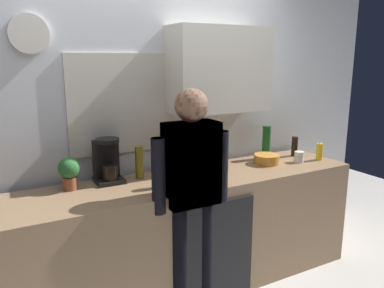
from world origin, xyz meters
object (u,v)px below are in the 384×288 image
(bottle_dark_sauce, at_px, (294,146))
(bottle_red_vinegar, at_px, (168,172))
(cup_yellow_cup, at_px, (193,171))
(person_at_sink, at_px, (191,186))
(bottle_clear_soda, at_px, (179,155))
(dish_soap, at_px, (319,151))
(bottle_olive_oil, at_px, (139,162))
(mixing_bowl, at_px, (267,159))
(potted_plant, at_px, (69,171))
(coffee_maker, at_px, (107,162))
(bottle_green_wine, at_px, (266,142))
(person_guest, at_px, (191,186))
(cup_white_mug, at_px, (299,157))

(bottle_dark_sauce, distance_m, bottle_red_vinegar, 1.43)
(cup_yellow_cup, bearing_deg, person_at_sink, -120.64)
(bottle_clear_soda, xyz_separation_m, dish_soap, (1.26, -0.28, -0.06))
(bottle_olive_oil, bearing_deg, bottle_red_vinegar, -69.36)
(bottle_dark_sauce, relative_size, cup_yellow_cup, 2.12)
(person_at_sink, bearing_deg, bottle_red_vinegar, 104.12)
(bottle_olive_oil, relative_size, mixing_bowl, 1.14)
(bottle_red_vinegar, bearing_deg, bottle_dark_sauce, 9.08)
(cup_yellow_cup, relative_size, potted_plant, 0.37)
(coffee_maker, xyz_separation_m, potted_plant, (-0.28, -0.05, -0.01))
(bottle_green_wine, bearing_deg, cup_yellow_cup, -169.16)
(bottle_clear_soda, bearing_deg, cup_yellow_cup, -78.96)
(bottle_clear_soda, bearing_deg, bottle_red_vinegar, -129.53)
(cup_yellow_cup, bearing_deg, bottle_clear_soda, 101.04)
(person_at_sink, height_order, person_guest, same)
(person_at_sink, bearing_deg, bottle_green_wine, 18.30)
(mixing_bowl, relative_size, potted_plant, 0.96)
(bottle_dark_sauce, bearing_deg, potted_plant, 178.62)
(bottle_green_wine, xyz_separation_m, bottle_clear_soda, (-0.88, 0.01, -0.01))
(cup_white_mug, height_order, person_at_sink, person_at_sink)
(person_at_sink, relative_size, person_guest, 1.00)
(bottle_olive_oil, bearing_deg, person_at_sink, -69.23)
(cup_white_mug, xyz_separation_m, dish_soap, (0.21, -0.03, 0.03))
(coffee_maker, height_order, bottle_green_wine, coffee_maker)
(potted_plant, height_order, person_guest, person_guest)
(dish_soap, bearing_deg, bottle_red_vinegar, -179.78)
(coffee_maker, relative_size, cup_white_mug, 3.47)
(mixing_bowl, relative_size, person_guest, 0.14)
(bottle_green_wine, xyz_separation_m, person_guest, (-1.04, -0.49, -0.09))
(cup_yellow_cup, relative_size, person_guest, 0.05)
(bottle_clear_soda, relative_size, cup_white_mug, 2.95)
(bottle_green_wine, bearing_deg, cup_white_mug, -55.58)
(mixing_bowl, bearing_deg, bottle_clear_soda, 168.88)
(bottle_green_wine, bearing_deg, person_guest, -154.89)
(dish_soap, height_order, person_guest, person_guest)
(person_guest, bearing_deg, cup_yellow_cup, -101.33)
(bottle_dark_sauce, bearing_deg, dish_soap, -67.96)
(coffee_maker, relative_size, bottle_red_vinegar, 1.50)
(dish_soap, bearing_deg, bottle_green_wine, 144.25)
(mixing_bowl, bearing_deg, person_guest, -159.72)
(bottle_olive_oil, xyz_separation_m, mixing_bowl, (1.11, -0.14, -0.08))
(coffee_maker, xyz_separation_m, person_at_sink, (0.41, -0.53, -0.09))
(bottle_dark_sauce, distance_m, mixing_bowl, 0.41)
(coffee_maker, height_order, person_at_sink, person_at_sink)
(bottle_olive_oil, bearing_deg, dish_soap, -9.62)
(bottle_green_wine, bearing_deg, coffee_maker, 178.34)
(bottle_red_vinegar, xyz_separation_m, potted_plant, (-0.62, 0.27, 0.02))
(coffee_maker, relative_size, person_at_sink, 0.21)
(bottle_dark_sauce, relative_size, bottle_green_wine, 0.60)
(bottle_green_wine, height_order, person_at_sink, person_at_sink)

